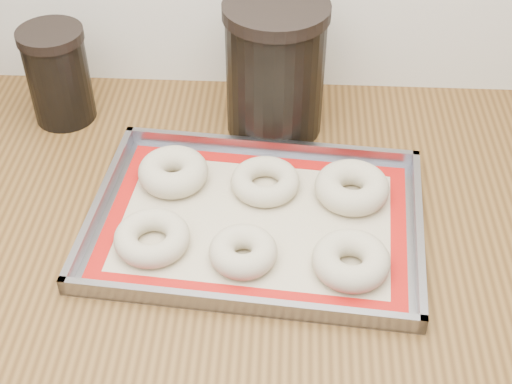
# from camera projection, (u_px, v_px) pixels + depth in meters

# --- Properties ---
(cabinet) EXTENTS (3.00, 0.65, 0.86)m
(cabinet) POSITION_uv_depth(u_px,v_px,m) (132.00, 381.00, 1.36)
(cabinet) COLOR slate
(cabinet) RESTS_ON floor
(countertop) EXTENTS (3.06, 0.68, 0.04)m
(countertop) POSITION_uv_depth(u_px,v_px,m) (98.00, 209.00, 1.06)
(countertop) COLOR brown
(countertop) RESTS_ON cabinet
(baking_tray) EXTENTS (0.49, 0.37, 0.03)m
(baking_tray) POSITION_uv_depth(u_px,v_px,m) (256.00, 220.00, 1.00)
(baking_tray) COLOR gray
(baking_tray) RESTS_ON countertop
(baking_mat) EXTENTS (0.44, 0.32, 0.00)m
(baking_mat) POSITION_uv_depth(u_px,v_px,m) (256.00, 221.00, 1.00)
(baking_mat) COLOR #C6B793
(baking_mat) RESTS_ON baking_tray
(bagel_front_left) EXTENTS (0.12, 0.12, 0.03)m
(bagel_front_left) POSITION_uv_depth(u_px,v_px,m) (152.00, 238.00, 0.96)
(bagel_front_left) COLOR beige
(bagel_front_left) RESTS_ON baking_mat
(bagel_front_mid) EXTENTS (0.10, 0.10, 0.03)m
(bagel_front_mid) POSITION_uv_depth(u_px,v_px,m) (243.00, 252.00, 0.94)
(bagel_front_mid) COLOR beige
(bagel_front_mid) RESTS_ON baking_mat
(bagel_front_right) EXTENTS (0.11, 0.11, 0.04)m
(bagel_front_right) POSITION_uv_depth(u_px,v_px,m) (351.00, 260.00, 0.92)
(bagel_front_right) COLOR beige
(bagel_front_right) RESTS_ON baking_mat
(bagel_back_left) EXTENTS (0.11, 0.11, 0.04)m
(bagel_back_left) POSITION_uv_depth(u_px,v_px,m) (173.00, 172.00, 1.06)
(bagel_back_left) COLOR beige
(bagel_back_left) RESTS_ON baking_mat
(bagel_back_mid) EXTENTS (0.12, 0.12, 0.03)m
(bagel_back_mid) POSITION_uv_depth(u_px,v_px,m) (265.00, 181.00, 1.05)
(bagel_back_mid) COLOR beige
(bagel_back_mid) RESTS_ON baking_mat
(bagel_back_right) EXTENTS (0.13, 0.13, 0.04)m
(bagel_back_right) POSITION_uv_depth(u_px,v_px,m) (352.00, 187.00, 1.03)
(bagel_back_right) COLOR beige
(bagel_back_right) RESTS_ON baking_mat
(canister_mid) EXTENTS (0.10, 0.10, 0.16)m
(canister_mid) POSITION_uv_depth(u_px,v_px,m) (58.00, 75.00, 1.15)
(canister_mid) COLOR black
(canister_mid) RESTS_ON countertop
(canister_right) EXTENTS (0.16, 0.16, 0.22)m
(canister_right) POSITION_uv_depth(u_px,v_px,m) (275.00, 69.00, 1.11)
(canister_right) COLOR black
(canister_right) RESTS_ON countertop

